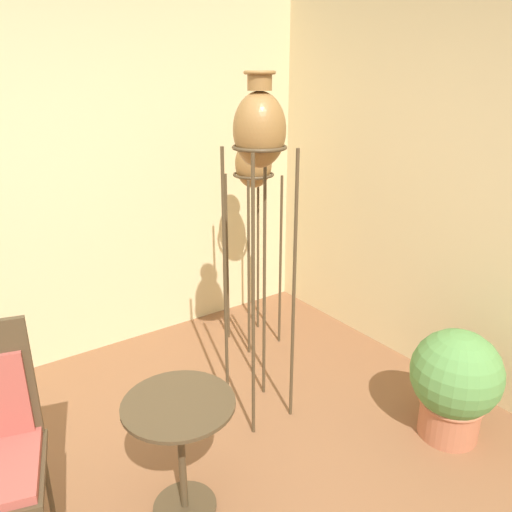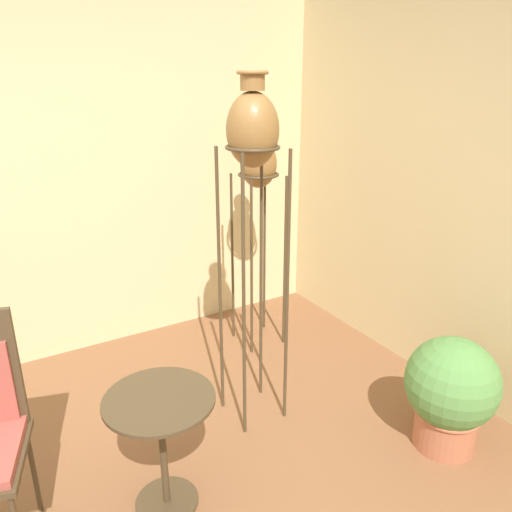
{
  "view_description": "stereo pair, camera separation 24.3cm",
  "coord_description": "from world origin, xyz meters",
  "px_view_note": "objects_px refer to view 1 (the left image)",
  "views": [
    {
      "loc": [
        -0.64,
        -1.31,
        2.02
      ],
      "look_at": [
        1.16,
        1.22,
        0.88
      ],
      "focal_mm": 35.0,
      "sensor_mm": 36.0,
      "label": 1
    },
    {
      "loc": [
        -0.44,
        -1.44,
        2.02
      ],
      "look_at": [
        1.16,
        1.22,
        0.88
      ],
      "focal_mm": 35.0,
      "sensor_mm": 36.0,
      "label": 2
    }
  ],
  "objects_px": {
    "side_table": "(180,432)",
    "potted_plant": "(455,381)",
    "vase_stand_medium": "(253,170)",
    "vase_stand_tall": "(260,142)"
  },
  "relations": [
    {
      "from": "side_table",
      "to": "potted_plant",
      "type": "relative_size",
      "value": 0.92
    },
    {
      "from": "potted_plant",
      "to": "vase_stand_medium",
      "type": "bearing_deg",
      "value": 100.16
    },
    {
      "from": "vase_stand_tall",
      "to": "vase_stand_medium",
      "type": "distance_m",
      "value": 0.97
    },
    {
      "from": "vase_stand_medium",
      "to": "potted_plant",
      "type": "bearing_deg",
      "value": -79.84
    },
    {
      "from": "vase_stand_tall",
      "to": "side_table",
      "type": "distance_m",
      "value": 1.49
    },
    {
      "from": "vase_stand_tall",
      "to": "side_table",
      "type": "bearing_deg",
      "value": -151.53
    },
    {
      "from": "side_table",
      "to": "potted_plant",
      "type": "distance_m",
      "value": 1.59
    },
    {
      "from": "vase_stand_medium",
      "to": "side_table",
      "type": "xyz_separation_m",
      "value": [
        -1.24,
        -1.17,
        -0.91
      ]
    },
    {
      "from": "vase_stand_medium",
      "to": "potted_plant",
      "type": "relative_size",
      "value": 2.5
    },
    {
      "from": "vase_stand_medium",
      "to": "side_table",
      "type": "relative_size",
      "value": 2.71
    }
  ]
}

